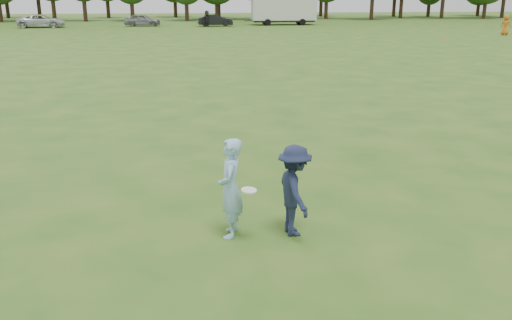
# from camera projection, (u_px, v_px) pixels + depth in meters

# --- Properties ---
(ground) EXTENTS (200.00, 200.00, 0.00)m
(ground) POSITION_uv_depth(u_px,v_px,m) (263.00, 247.00, 9.34)
(ground) COLOR #285417
(ground) RESTS_ON ground
(thrower) EXTENTS (0.52, 0.71, 1.80)m
(thrower) POSITION_uv_depth(u_px,v_px,m) (230.00, 188.00, 9.53)
(thrower) COLOR #92C1E2
(thrower) RESTS_ON ground
(defender) EXTENTS (0.75, 1.15, 1.66)m
(defender) POSITION_uv_depth(u_px,v_px,m) (294.00, 191.00, 9.62)
(defender) COLOR #1B233D
(defender) RESTS_ON ground
(player_far_c) EXTENTS (1.08, 1.10, 1.91)m
(player_far_c) POSITION_uv_depth(u_px,v_px,m) (506.00, 25.00, 52.88)
(player_far_c) COLOR #BF6516
(player_far_c) RESTS_ON ground
(player_far_d) EXTENTS (1.79, 1.47, 1.92)m
(player_far_d) POSITION_uv_depth(u_px,v_px,m) (207.00, 19.00, 64.90)
(player_far_d) COLOR #242424
(player_far_d) RESTS_ON ground
(car_c) EXTENTS (5.57, 2.88, 1.50)m
(car_c) POSITION_uv_depth(u_px,v_px,m) (41.00, 21.00, 63.63)
(car_c) COLOR silver
(car_c) RESTS_ON ground
(car_e) EXTENTS (4.47, 2.16, 1.47)m
(car_e) POSITION_uv_depth(u_px,v_px,m) (142.00, 20.00, 66.07)
(car_e) COLOR slate
(car_e) RESTS_ON ground
(car_f) EXTENTS (4.28, 1.62, 1.40)m
(car_f) POSITION_uv_depth(u_px,v_px,m) (215.00, 20.00, 65.89)
(car_f) COLOR black
(car_f) RESTS_ON ground
(field_cone) EXTENTS (0.28, 0.28, 0.30)m
(field_cone) POSITION_uv_depth(u_px,v_px,m) (443.00, 37.00, 48.79)
(field_cone) COLOR orange
(field_cone) RESTS_ON ground
(disc_in_play) EXTENTS (0.30, 0.30, 0.07)m
(disc_in_play) POSITION_uv_depth(u_px,v_px,m) (249.00, 190.00, 9.25)
(disc_in_play) COLOR white
(disc_in_play) RESTS_ON ground
(cargo_trailer) EXTENTS (9.00, 2.75, 3.20)m
(cargo_trailer) POSITION_uv_depth(u_px,v_px,m) (284.00, 10.00, 68.20)
(cargo_trailer) COLOR silver
(cargo_trailer) RESTS_ON ground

